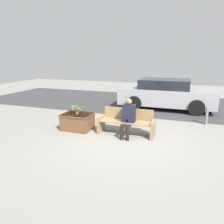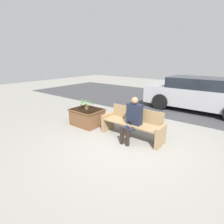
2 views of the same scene
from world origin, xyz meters
TOP-DOWN VIEW (x-y plane):
  - ground_plane at (0.00, 0.00)m, footprint 30.00×30.00m
  - road_surface at (0.00, 5.74)m, footprint 20.00×6.00m
  - bench at (-0.09, 0.57)m, footprint 1.87×0.55m
  - person_seated at (0.01, 0.38)m, footprint 0.41×0.63m
  - planter_box at (-1.85, 0.44)m, footprint 1.04×0.84m
  - potted_plant at (-1.85, 0.44)m, footprint 0.52×0.51m
  - parked_car at (0.71, 4.73)m, footprint 4.49×1.98m

SIDE VIEW (x-z plane):
  - ground_plane at x=0.00m, z-range 0.00..0.00m
  - road_surface at x=0.00m, z-range 0.00..0.01m
  - planter_box at x=-1.85m, z-range 0.02..0.59m
  - bench at x=-0.09m, z-range -0.01..0.83m
  - person_seated at x=0.01m, z-range 0.05..1.29m
  - parked_car at x=0.71m, z-range 0.01..1.46m
  - potted_plant at x=-1.85m, z-range 0.58..0.97m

